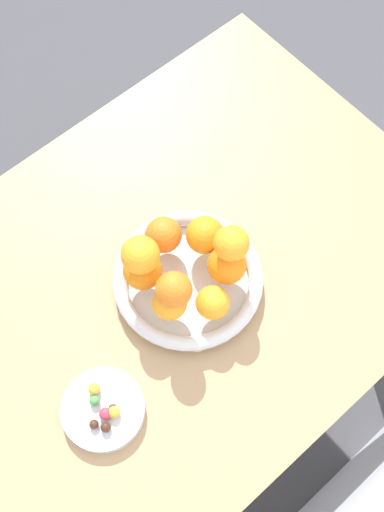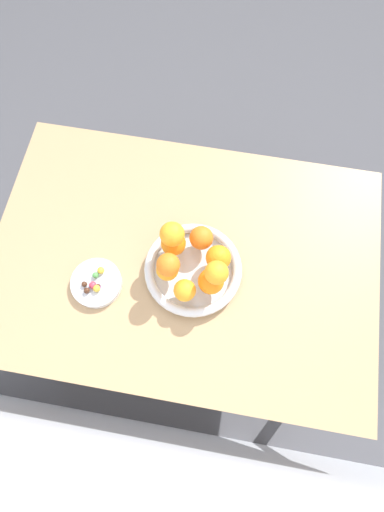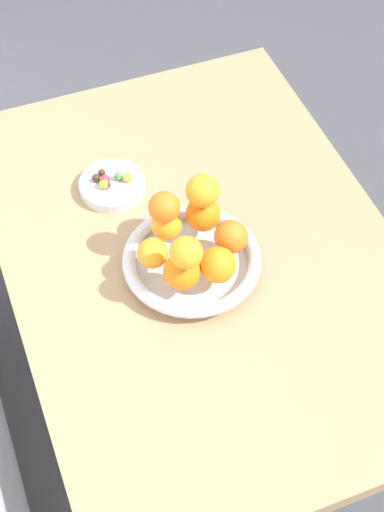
% 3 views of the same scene
% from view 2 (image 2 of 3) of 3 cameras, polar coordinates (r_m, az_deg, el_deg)
% --- Properties ---
extents(ground_plane, '(6.00, 6.00, 0.00)m').
position_cam_2_polar(ground_plane, '(1.84, -0.76, -8.03)').
color(ground_plane, '#4C4C51').
extents(dining_table, '(1.10, 0.76, 0.74)m').
position_cam_2_polar(dining_table, '(1.21, -1.15, -1.78)').
color(dining_table, tan).
rests_on(dining_table, ground_plane).
extents(fruit_bowl, '(0.27, 0.27, 0.04)m').
position_cam_2_polar(fruit_bowl, '(1.10, 0.16, -1.92)').
color(fruit_bowl, silver).
rests_on(fruit_bowl, dining_table).
extents(candy_dish, '(0.14, 0.14, 0.02)m').
position_cam_2_polar(candy_dish, '(1.13, -13.48, -3.76)').
color(candy_dish, silver).
rests_on(candy_dish, dining_table).
extents(orange_0, '(0.06, 0.06, 0.06)m').
position_cam_2_polar(orange_0, '(1.05, -3.54, -1.94)').
color(orange_0, orange).
rests_on(orange_0, fruit_bowl).
extents(orange_1, '(0.06, 0.06, 0.06)m').
position_cam_2_polar(orange_1, '(1.03, -1.04, -4.93)').
color(orange_1, orange).
rests_on(orange_1, fruit_bowl).
extents(orange_2, '(0.07, 0.07, 0.07)m').
position_cam_2_polar(orange_2, '(1.03, 2.73, -3.62)').
color(orange_2, orange).
rests_on(orange_2, fruit_bowl).
extents(orange_3, '(0.07, 0.07, 0.07)m').
position_cam_2_polar(orange_3, '(1.05, 3.81, -0.24)').
color(orange_3, orange).
rests_on(orange_3, fruit_bowl).
extents(orange_4, '(0.07, 0.07, 0.07)m').
position_cam_2_polar(orange_4, '(1.07, 1.34, 2.62)').
color(orange_4, orange).
rests_on(orange_4, fruit_bowl).
extents(orange_5, '(0.07, 0.07, 0.07)m').
position_cam_2_polar(orange_5, '(1.07, -2.68, 1.82)').
color(orange_5, orange).
rests_on(orange_5, fruit_bowl).
extents(orange_6, '(0.06, 0.06, 0.06)m').
position_cam_2_polar(orange_6, '(1.01, -2.85, 3.14)').
color(orange_6, orange).
rests_on(orange_6, orange_5).
extents(orange_7, '(0.06, 0.06, 0.06)m').
position_cam_2_polar(orange_7, '(0.97, 3.53, -2.39)').
color(orange_7, orange).
rests_on(orange_7, orange_2).
extents(orange_8, '(0.06, 0.06, 0.06)m').
position_cam_2_polar(orange_8, '(0.99, -3.42, -1.25)').
color(orange_8, orange).
rests_on(orange_8, orange_0).
extents(candy_ball_0, '(0.02, 0.02, 0.02)m').
position_cam_2_polar(candy_ball_0, '(1.11, -13.99, -4.06)').
color(candy_ball_0, '#C6384C').
rests_on(candy_ball_0, candy_dish).
extents(candy_ball_1, '(0.02, 0.02, 0.02)m').
position_cam_2_polar(candy_ball_1, '(1.10, -13.47, -4.52)').
color(candy_ball_1, gold).
rests_on(candy_ball_1, candy_dish).
extents(candy_ball_2, '(0.02, 0.02, 0.02)m').
position_cam_2_polar(candy_ball_2, '(1.11, -14.80, -4.80)').
color(candy_ball_2, '#472819').
rests_on(candy_ball_2, candy_dish).
extents(candy_ball_3, '(0.02, 0.02, 0.02)m').
position_cam_2_polar(candy_ball_3, '(1.10, -13.27, -4.31)').
color(candy_ball_3, '#472819').
rests_on(candy_ball_3, candy_dish).
extents(candy_ball_4, '(0.01, 0.01, 0.01)m').
position_cam_2_polar(candy_ball_4, '(1.10, -13.23, -4.37)').
color(candy_ball_4, '#8C4C99').
rests_on(candy_ball_4, candy_dish).
extents(candy_ball_5, '(0.02, 0.02, 0.02)m').
position_cam_2_polar(candy_ball_5, '(1.12, -15.14, -3.91)').
color(candy_ball_5, '#472819').
rests_on(candy_ball_5, candy_dish).
extents(candy_ball_6, '(0.02, 0.02, 0.02)m').
position_cam_2_polar(candy_ball_6, '(1.11, -12.89, -2.01)').
color(candy_ball_6, gold).
rests_on(candy_ball_6, candy_dish).
extents(candy_ball_7, '(0.02, 0.02, 0.02)m').
position_cam_2_polar(candy_ball_7, '(1.11, -13.63, -2.69)').
color(candy_ball_7, '#4C9947').
rests_on(candy_ball_7, candy_dish).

